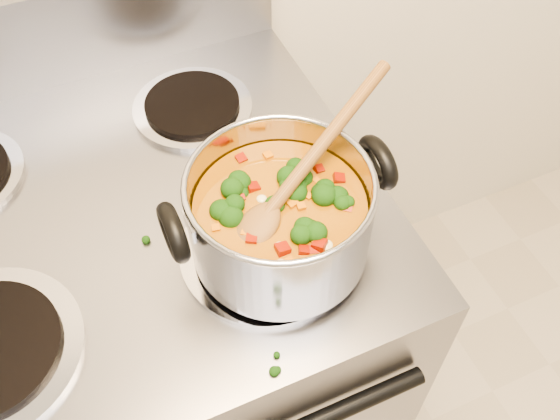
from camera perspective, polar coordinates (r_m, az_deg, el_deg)
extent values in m
cube|color=gray|center=(1.28, -11.16, -13.00)|extent=(0.75, 0.65, 0.92)
cube|color=gray|center=(1.07, -20.64, 14.40)|extent=(0.75, 0.03, 0.16)
cylinder|color=#A5A5AD|center=(0.82, -1.26, -3.67)|extent=(0.23, 0.23, 0.01)
cylinder|color=black|center=(0.81, -1.27, -3.35)|extent=(0.18, 0.18, 0.01)
cylinder|color=#A5A5AD|center=(1.01, -7.99, 9.25)|extent=(0.19, 0.19, 0.01)
cylinder|color=black|center=(1.00, -8.04, 9.58)|extent=(0.15, 0.15, 0.01)
cylinder|color=#A8A8B0|center=(0.76, 0.00, -0.53)|extent=(0.22, 0.22, 0.12)
torus|color=#A8A8B0|center=(0.71, 0.00, 2.43)|extent=(0.23, 0.23, 0.01)
cylinder|color=#8D580C|center=(0.77, 0.00, -1.38)|extent=(0.21, 0.21, 0.08)
torus|color=black|center=(0.71, -9.73, -2.03)|extent=(0.02, 0.08, 0.08)
torus|color=black|center=(0.77, 8.91, 4.33)|extent=(0.02, 0.08, 0.08)
ellipsoid|color=black|center=(0.76, -1.81, 2.34)|extent=(0.04, 0.04, 0.03)
ellipsoid|color=black|center=(0.71, 6.07, -2.56)|extent=(0.04, 0.04, 0.03)
ellipsoid|color=black|center=(0.77, -3.78, 3.52)|extent=(0.04, 0.04, 0.03)
ellipsoid|color=black|center=(0.75, 4.32, 1.54)|extent=(0.04, 0.04, 0.03)
ellipsoid|color=black|center=(0.73, -4.86, -0.34)|extent=(0.04, 0.04, 0.03)
ellipsoid|color=black|center=(0.71, -4.41, -3.11)|extent=(0.04, 0.04, 0.03)
ellipsoid|color=black|center=(0.75, -1.77, 1.01)|extent=(0.04, 0.04, 0.03)
ellipsoid|color=black|center=(0.72, -4.22, -1.36)|extent=(0.04, 0.04, 0.03)
ellipsoid|color=black|center=(0.70, 3.68, -3.84)|extent=(0.04, 0.04, 0.03)
ellipsoid|color=black|center=(0.76, 2.78, 2.12)|extent=(0.04, 0.04, 0.03)
ellipsoid|color=black|center=(0.74, 3.71, 0.57)|extent=(0.04, 0.04, 0.03)
ellipsoid|color=maroon|center=(0.73, -2.28, -0.96)|extent=(0.01, 0.01, 0.01)
ellipsoid|color=maroon|center=(0.76, -1.88, 2.77)|extent=(0.01, 0.01, 0.01)
ellipsoid|color=maroon|center=(0.79, -2.05, 4.96)|extent=(0.01, 0.01, 0.01)
ellipsoid|color=maroon|center=(0.75, -4.53, 0.94)|extent=(0.01, 0.01, 0.01)
ellipsoid|color=maroon|center=(0.78, -4.72, 3.67)|extent=(0.01, 0.01, 0.01)
ellipsoid|color=maroon|center=(0.74, 2.17, 0.56)|extent=(0.01, 0.01, 0.01)
ellipsoid|color=maroon|center=(0.70, -2.78, -3.65)|extent=(0.01, 0.01, 0.01)
ellipsoid|color=maroon|center=(0.74, -6.91, 0.16)|extent=(0.01, 0.01, 0.01)
ellipsoid|color=maroon|center=(0.70, 1.29, -4.40)|extent=(0.01, 0.01, 0.01)
ellipsoid|color=maroon|center=(0.76, -1.82, 2.35)|extent=(0.01, 0.01, 0.01)
ellipsoid|color=maroon|center=(0.76, 0.71, 2.75)|extent=(0.01, 0.01, 0.01)
ellipsoid|color=maroon|center=(0.73, 4.29, -0.35)|extent=(0.01, 0.01, 0.01)
ellipsoid|color=maroon|center=(0.77, 0.66, 3.42)|extent=(0.01, 0.01, 0.01)
ellipsoid|color=maroon|center=(0.72, -4.99, -1.90)|extent=(0.01, 0.01, 0.01)
ellipsoid|color=#B8610A|center=(0.77, 1.73, 3.25)|extent=(0.01, 0.01, 0.01)
ellipsoid|color=#B8610A|center=(0.70, -0.11, -3.80)|extent=(0.01, 0.01, 0.01)
ellipsoid|color=#B8610A|center=(0.75, 0.55, 1.29)|extent=(0.01, 0.01, 0.01)
ellipsoid|color=#B8610A|center=(0.70, -4.56, -3.69)|extent=(0.01, 0.01, 0.01)
ellipsoid|color=#B8610A|center=(0.76, -5.76, 2.25)|extent=(0.01, 0.01, 0.01)
ellipsoid|color=#B8610A|center=(0.73, -0.37, -0.89)|extent=(0.01, 0.01, 0.01)
ellipsoid|color=#B8610A|center=(0.76, -5.57, 1.87)|extent=(0.01, 0.01, 0.01)
ellipsoid|color=#B8610A|center=(0.78, 0.74, 3.72)|extent=(0.01, 0.01, 0.01)
ellipsoid|color=#B8610A|center=(0.78, -3.99, 3.88)|extent=(0.01, 0.01, 0.01)
ellipsoid|color=#B8610A|center=(0.76, 0.73, 2.38)|extent=(0.01, 0.01, 0.01)
ellipsoid|color=beige|center=(0.76, 4.94, 1.71)|extent=(0.02, 0.02, 0.01)
ellipsoid|color=beige|center=(0.74, -0.01, 0.60)|extent=(0.02, 0.02, 0.01)
ellipsoid|color=beige|center=(0.73, -4.20, -0.53)|extent=(0.02, 0.02, 0.01)
ellipsoid|color=beige|center=(0.74, -5.30, 0.13)|extent=(0.02, 0.02, 0.01)
ellipsoid|color=beige|center=(0.72, 2.91, -1.21)|extent=(0.02, 0.02, 0.01)
ellipsoid|color=brown|center=(0.72, -2.24, -1.73)|extent=(0.09, 0.08, 0.04)
cylinder|color=brown|center=(0.76, 3.97, 6.10)|extent=(0.24, 0.14, 0.09)
ellipsoid|color=black|center=(0.87, 9.57, 0.26)|extent=(0.01, 0.01, 0.01)
ellipsoid|color=black|center=(0.87, 9.55, 0.28)|extent=(0.01, 0.01, 0.01)
ellipsoid|color=black|center=(0.88, -10.63, 0.75)|extent=(0.01, 0.01, 0.01)
ellipsoid|color=black|center=(0.76, -9.73, -12.98)|extent=(0.01, 0.01, 0.01)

